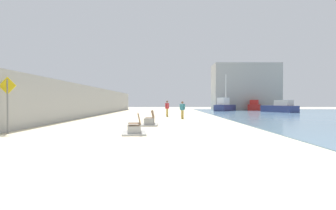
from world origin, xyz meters
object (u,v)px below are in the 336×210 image
bench_far (151,122)px  boat_nearest (226,106)px  boat_mid_bay (256,106)px  pedestrian_sign (9,98)px  person_standing (169,107)px  person_walking (184,109)px  bench_near (136,129)px  boat_outer (281,108)px

bench_far → boat_nearest: 32.13m
boat_mid_bay → pedestrian_sign: 45.13m
person_standing → boat_mid_bay: boat_mid_bay is taller
person_walking → boat_nearest: bearing=70.6°
bench_near → person_walking: bearing=77.2°
bench_near → pedestrian_sign: 6.26m
boat_nearest → pedestrian_sign: bearing=-115.7°
person_standing → boat_mid_bay: (15.36, 22.40, -0.22)m
bench_near → boat_outer: 34.22m
person_walking → boat_outer: bearing=48.3°
person_standing → boat_nearest: 21.23m
boat_outer → boat_mid_bay: size_ratio=1.38×
person_standing → bench_near: bearing=-95.2°
person_walking → boat_mid_bay: 29.86m
person_walking → person_standing: 4.21m
person_standing → boat_nearest: boat_nearest is taller
bench_near → person_standing: (1.49, 16.53, 0.73)m
bench_near → person_standing: size_ratio=1.33×
bench_near → bench_far: (0.40, 5.20, 0.00)m
bench_near → boat_outer: bearing=58.7°
bench_near → boat_nearest: size_ratio=0.36×
boat_mid_bay → pedestrian_sign: pedestrian_sign is taller
person_walking → bench_near: bearing=-102.8°
pedestrian_sign → boat_mid_bay: bearing=59.4°
pedestrian_sign → boat_outer: bearing=50.7°
person_walking → boat_outer: size_ratio=0.24×
person_standing → bench_far: bearing=-95.5°
bench_near → person_walking: (2.86, 12.55, 0.68)m
person_walking → boat_nearest: 24.37m
person_walking → boat_outer: 22.38m
boat_outer → pedestrian_sign: pedestrian_sign is taller
boat_mid_bay → bench_far: bearing=-116.0°
bench_near → person_walking: person_walking is taller
bench_far → boat_outer: 29.66m
boat_outer → boat_nearest: boat_nearest is taller
boat_outer → person_standing: bearing=-142.0°
person_standing → pedestrian_sign: pedestrian_sign is taller
person_walking → person_standing: person_standing is taller
bench_near → boat_outer: boat_outer is taller
person_standing → boat_nearest: bearing=63.5°
person_standing → boat_mid_bay: bearing=55.6°
bench_near → bench_far: same height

